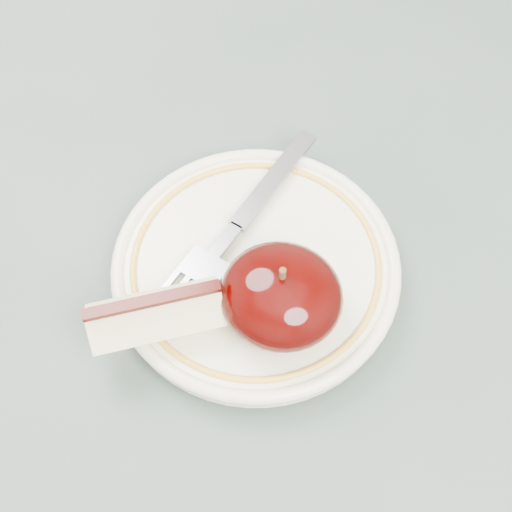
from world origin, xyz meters
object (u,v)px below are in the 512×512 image
(table, at_px, (176,337))
(fork, at_px, (235,228))
(apple_half, at_px, (281,296))
(plate, at_px, (256,267))

(table, height_order, fork, fork)
(apple_half, bearing_deg, fork, 134.31)
(plate, relative_size, fork, 1.06)
(apple_half, height_order, fork, apple_half)
(plate, xyz_separation_m, apple_half, (0.02, -0.03, 0.03))
(table, bearing_deg, plate, 21.68)
(plate, bearing_deg, apple_half, -48.28)
(table, distance_m, plate, 0.12)
(table, bearing_deg, apple_half, -3.74)
(plate, height_order, apple_half, apple_half)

